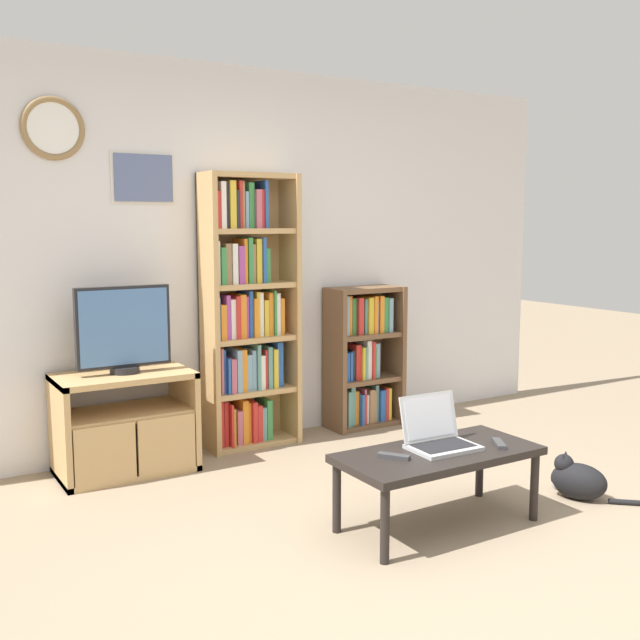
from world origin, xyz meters
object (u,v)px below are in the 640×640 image
bookshelf_short (361,358)px  cat (577,480)px  tv_stand (126,423)px  remote_far_from_laptop (499,444)px  coffee_table (438,459)px  remote_near_laptop (394,456)px  television (123,330)px  laptop (437,435)px  bookshelf_tall (245,315)px

bookshelf_short → cat: bearing=-84.6°
tv_stand → remote_far_from_laptop: tv_stand is taller
coffee_table → remote_near_laptop: (-0.27, 0.02, 0.05)m
tv_stand → television: 0.58m
bookshelf_short → remote_far_from_laptop: (-0.41, -1.87, -0.11)m
bookshelf_short → coffee_table: bookshelf_short is taller
bookshelf_short → remote_near_laptop: 2.03m
coffee_table → cat: (0.92, -0.11, -0.25)m
television → remote_far_from_laptop: size_ratio=3.64×
television → laptop: bearing=-54.7°
television → bookshelf_tall: size_ratio=0.31×
tv_stand → cat: 2.69m
laptop → cat: laptop is taller
bookshelf_short → laptop: 1.86m
remote_near_laptop → remote_far_from_laptop: 0.61m
coffee_table → remote_far_from_laptop: 0.34m
bookshelf_short → coffee_table: size_ratio=1.01×
bookshelf_tall → remote_far_from_laptop: size_ratio=11.78×
television → cat: television is taller
laptop → remote_near_laptop: size_ratio=2.25×
tv_stand → laptop: size_ratio=2.34×
remote_near_laptop → bookshelf_short: bearing=-155.1°
bookshelf_short → television: bearing=-176.3°
bookshelf_tall → cat: bookshelf_tall is taller
bookshelf_tall → cat: size_ratio=4.09×
coffee_table → laptop: laptop is taller
coffee_table → laptop: size_ratio=2.98×
coffee_table → remote_near_laptop: size_ratio=6.71×
tv_stand → bookshelf_tall: bearing=8.8°
remote_far_from_laptop → laptop: bearing=4.8°
tv_stand → cat: (2.03, -1.76, -0.21)m
remote_far_from_laptop → cat: (0.59, -0.02, -0.30)m
tv_stand → bookshelf_tall: bookshelf_tall is taller
bookshelf_short → remote_far_from_laptop: size_ratio=6.69×
bookshelf_short → tv_stand: bearing=-175.9°
laptop → remote_near_laptop: (-0.30, -0.03, -0.05)m
tv_stand → remote_near_laptop: bearing=-62.5°
laptop → remote_far_from_laptop: laptop is taller
tv_stand → remote_near_laptop: size_ratio=5.26×
bookshelf_tall → laptop: bearing=-81.4°
bookshelf_tall → remote_far_from_laptop: 2.02m
bookshelf_short → laptop: bookshelf_short is taller
television → bookshelf_short: bearing=3.7°
bookshelf_short → cat: 1.94m
television → cat: size_ratio=1.26×
television → laptop: 2.01m
bookshelf_short → laptop: (-0.70, -1.72, -0.06)m
tv_stand → bookshelf_short: (1.85, 0.13, 0.21)m
bookshelf_short → cat: (0.18, -1.89, -0.41)m
laptop → remote_near_laptop: bearing=-171.5°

